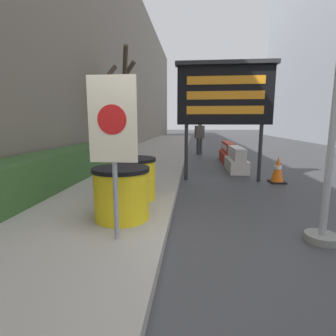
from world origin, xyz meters
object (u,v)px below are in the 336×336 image
Objects in this scene: barrel_drum_middle at (134,178)px; pedestrian_worker at (199,135)px; jersey_barrier_red_striped at (228,153)px; traffic_light_near_curb at (201,95)px; barrel_drum_foreground at (122,193)px; jersey_barrier_white at (236,160)px; warning_sign at (113,131)px; traffic_cone_near at (278,170)px; message_board at (225,95)px.

barrel_drum_middle is 0.51× the size of pedestrian_worker.
traffic_light_near_curb reaches higher than jersey_barrier_red_striped.
barrel_drum_foreground is 5.74m from jersey_barrier_white.
warning_sign reaches higher than pedestrian_worker.
barrel_drum_middle is 4.83m from jersey_barrier_white.
traffic_light_near_curb is at bearing 82.11° from barrel_drum_middle.
jersey_barrier_white is 0.39× the size of traffic_light_near_curb.
barrel_drum_middle is 2.04m from warning_sign.
jersey_barrier_red_striped is (2.38, 8.11, -1.14)m from warning_sign.
barrel_drum_middle is 1.16× the size of traffic_cone_near.
traffic_light_near_curb is (1.36, 12.98, 1.70)m from warning_sign.
message_board is at bearing -102.75° from pedestrian_worker.
jersey_barrier_red_striped is (2.57, 6.32, -0.20)m from barrel_drum_middle.
message_board is 4.37m from jersey_barrier_red_striped.
traffic_light_near_curb is 3.34m from pedestrian_worker.
traffic_light_near_curb is (-0.38, 8.71, 0.86)m from message_board.
pedestrian_worker reaches higher than barrel_drum_foreground.
message_board is 4.31× the size of traffic_cone_near.
warning_sign is at bearing -114.17° from pedestrian_worker.
pedestrian_worker is (-1.14, 2.36, 0.64)m from jersey_barrier_red_striped.
barrel_drum_middle is at bearing -127.97° from message_board.
traffic_cone_near is at bearing -78.20° from traffic_light_near_curb.
jersey_barrier_white is at bearing -90.00° from jersey_barrier_red_striped.
traffic_light_near_curb reaches higher than traffic_cone_near.
warning_sign reaches higher than jersey_barrier_red_striped.
jersey_barrier_white is at bearing -81.83° from traffic_light_near_curb.
barrel_drum_foreground reaches higher than jersey_barrier_red_striped.
barrel_drum_middle is 4.14m from traffic_cone_near.
traffic_light_near_curb is (1.49, 12.25, 2.64)m from barrel_drum_foreground.
barrel_drum_foreground is 9.85m from pedestrian_worker.
barrel_drum_foreground is 4.39m from message_board.
traffic_cone_near is 6.65m from pedestrian_worker.
barrel_drum_middle reaches higher than jersey_barrier_red_striped.
barrel_drum_middle is at bearing -112.12° from jersey_barrier_red_striped.
barrel_drum_middle is at bearing 93.12° from barrel_drum_foreground.
traffic_light_near_curb is at bearing 84.00° from warning_sign.
traffic_cone_near is 0.17× the size of traffic_light_near_curb.
message_board reaches higher than traffic_cone_near.
barrel_drum_middle is (-0.06, 1.07, 0.00)m from barrel_drum_foreground.
traffic_cone_near is (3.21, 4.15, -1.14)m from warning_sign.
jersey_barrier_white is 1.92m from traffic_cone_near.
traffic_light_near_curb reaches higher than warning_sign.
traffic_light_near_curb is at bearing 69.71° from pedestrian_worker.
pedestrian_worker is at bearing 83.25° from warning_sign.
traffic_light_near_curb is at bearing 98.17° from jersey_barrier_white.
message_board reaches higher than jersey_barrier_white.
traffic_light_near_curb reaches higher than message_board.
warning_sign is 0.62× the size of message_board.
message_board is 8.76m from traffic_light_near_curb.
barrel_drum_foreground is at bearing -86.88° from barrel_drum_middle.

